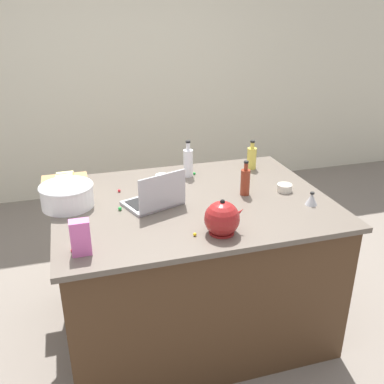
{
  "coord_description": "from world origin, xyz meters",
  "views": [
    {
      "loc": [
        -0.65,
        -2.21,
        1.95
      ],
      "look_at": [
        0.0,
        0.0,
        0.95
      ],
      "focal_mm": 40.07,
      "sensor_mm": 36.0,
      "label": 1
    }
  ],
  "objects_px": {
    "laptop": "(156,199)",
    "bottle_vinegar": "(188,162)",
    "kettle": "(222,219)",
    "ramekin_medium": "(162,177)",
    "cutting_board": "(65,180)",
    "candy_bag": "(80,238)",
    "butter_stick_right": "(65,175)",
    "bottle_oil": "(252,157)",
    "kitchen_timer": "(312,199)",
    "bottle_soy": "(245,181)",
    "butter_stick_left": "(64,177)",
    "mixing_bowl_large": "(67,195)",
    "ramekin_small": "(285,188)"
  },
  "relations": [
    {
      "from": "kettle",
      "to": "butter_stick_right",
      "type": "relative_size",
      "value": 1.94
    },
    {
      "from": "bottle_oil",
      "to": "kettle",
      "type": "height_order",
      "value": "bottle_oil"
    },
    {
      "from": "mixing_bowl_large",
      "to": "butter_stick_right",
      "type": "distance_m",
      "value": 0.42
    },
    {
      "from": "bottle_oil",
      "to": "kettle",
      "type": "bearing_deg",
      "value": -122.36
    },
    {
      "from": "laptop",
      "to": "ramekin_small",
      "type": "relative_size",
      "value": 4.02
    },
    {
      "from": "bottle_soy",
      "to": "bottle_vinegar",
      "type": "distance_m",
      "value": 0.46
    },
    {
      "from": "ramekin_small",
      "to": "bottle_soy",
      "type": "bearing_deg",
      "value": 174.48
    },
    {
      "from": "laptop",
      "to": "kettle",
      "type": "height_order",
      "value": "laptop"
    },
    {
      "from": "butter_stick_left",
      "to": "butter_stick_right",
      "type": "relative_size",
      "value": 1.0
    },
    {
      "from": "bottle_soy",
      "to": "butter_stick_right",
      "type": "bearing_deg",
      "value": 152.02
    },
    {
      "from": "kitchen_timer",
      "to": "candy_bag",
      "type": "xyz_separation_m",
      "value": [
        -1.3,
        -0.17,
        0.05
      ]
    },
    {
      "from": "ramekin_medium",
      "to": "candy_bag",
      "type": "distance_m",
      "value": 0.96
    },
    {
      "from": "bottle_oil",
      "to": "cutting_board",
      "type": "bearing_deg",
      "value": 174.56
    },
    {
      "from": "cutting_board",
      "to": "butter_stick_left",
      "type": "xyz_separation_m",
      "value": [
        0.0,
        -0.02,
        0.03
      ]
    },
    {
      "from": "bottle_oil",
      "to": "bottle_vinegar",
      "type": "height_order",
      "value": "bottle_vinegar"
    },
    {
      "from": "bottle_vinegar",
      "to": "kitchen_timer",
      "type": "bearing_deg",
      "value": -48.94
    },
    {
      "from": "bottle_soy",
      "to": "ramekin_small",
      "type": "relative_size",
      "value": 2.35
    },
    {
      "from": "laptop",
      "to": "ramekin_medium",
      "type": "xyz_separation_m",
      "value": [
        0.12,
        0.38,
        -0.03
      ]
    },
    {
      "from": "mixing_bowl_large",
      "to": "kitchen_timer",
      "type": "distance_m",
      "value": 1.4
    },
    {
      "from": "bottle_oil",
      "to": "kitchen_timer",
      "type": "xyz_separation_m",
      "value": [
        0.09,
        -0.65,
        -0.05
      ]
    },
    {
      "from": "bottle_vinegar",
      "to": "butter_stick_right",
      "type": "relative_size",
      "value": 2.24
    },
    {
      "from": "kettle",
      "to": "butter_stick_left",
      "type": "xyz_separation_m",
      "value": [
        -0.75,
        0.92,
        -0.04
      ]
    },
    {
      "from": "laptop",
      "to": "butter_stick_right",
      "type": "relative_size",
      "value": 3.33
    },
    {
      "from": "laptop",
      "to": "ramekin_small",
      "type": "xyz_separation_m",
      "value": [
        0.81,
        -0.01,
        -0.02
      ]
    },
    {
      "from": "bottle_oil",
      "to": "bottle_soy",
      "type": "distance_m",
      "value": 0.47
    },
    {
      "from": "mixing_bowl_large",
      "to": "kettle",
      "type": "height_order",
      "value": "kettle"
    },
    {
      "from": "laptop",
      "to": "bottle_soy",
      "type": "bearing_deg",
      "value": 1.17
    },
    {
      "from": "butter_stick_left",
      "to": "butter_stick_right",
      "type": "distance_m",
      "value": 0.05
    },
    {
      "from": "bottle_oil",
      "to": "ramekin_small",
      "type": "xyz_separation_m",
      "value": [
        0.03,
        -0.43,
        -0.06
      ]
    },
    {
      "from": "laptop",
      "to": "mixing_bowl_large",
      "type": "relative_size",
      "value": 1.21
    },
    {
      "from": "bottle_oil",
      "to": "ramekin_small",
      "type": "distance_m",
      "value": 0.44
    },
    {
      "from": "bottle_soy",
      "to": "kettle",
      "type": "bearing_deg",
      "value": -125.84
    },
    {
      "from": "cutting_board",
      "to": "butter_stick_right",
      "type": "xyz_separation_m",
      "value": [
        0.01,
        0.02,
        0.03
      ]
    },
    {
      "from": "butter_stick_right",
      "to": "bottle_vinegar",
      "type": "bearing_deg",
      "value": -11.29
    },
    {
      "from": "cutting_board",
      "to": "candy_bag",
      "type": "bearing_deg",
      "value": -86.46
    },
    {
      "from": "bottle_oil",
      "to": "cutting_board",
      "type": "distance_m",
      "value": 1.28
    },
    {
      "from": "mixing_bowl_large",
      "to": "bottle_vinegar",
      "type": "bearing_deg",
      "value": 18.49
    },
    {
      "from": "bottle_soy",
      "to": "cutting_board",
      "type": "height_order",
      "value": "bottle_soy"
    },
    {
      "from": "kettle",
      "to": "kitchen_timer",
      "type": "relative_size",
      "value": 2.77
    },
    {
      "from": "kitchen_timer",
      "to": "bottle_soy",
      "type": "bearing_deg",
      "value": 141.89
    },
    {
      "from": "kettle",
      "to": "cutting_board",
      "type": "height_order",
      "value": "kettle"
    },
    {
      "from": "bottle_soy",
      "to": "butter_stick_left",
      "type": "bearing_deg",
      "value": 154.11
    },
    {
      "from": "mixing_bowl_large",
      "to": "candy_bag",
      "type": "distance_m",
      "value": 0.55
    },
    {
      "from": "bottle_soy",
      "to": "bottle_vinegar",
      "type": "bearing_deg",
      "value": 121.83
    },
    {
      "from": "laptop",
      "to": "bottle_vinegar",
      "type": "height_order",
      "value": "bottle_vinegar"
    },
    {
      "from": "kitchen_timer",
      "to": "butter_stick_right",
      "type": "bearing_deg",
      "value": 149.48
    },
    {
      "from": "ramekin_small",
      "to": "candy_bag",
      "type": "relative_size",
      "value": 0.54
    },
    {
      "from": "butter_stick_left",
      "to": "kitchen_timer",
      "type": "distance_m",
      "value": 1.55
    },
    {
      "from": "kettle",
      "to": "ramekin_medium",
      "type": "bearing_deg",
      "value": 99.65
    },
    {
      "from": "bottle_vinegar",
      "to": "kitchen_timer",
      "type": "height_order",
      "value": "bottle_vinegar"
    }
  ]
}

